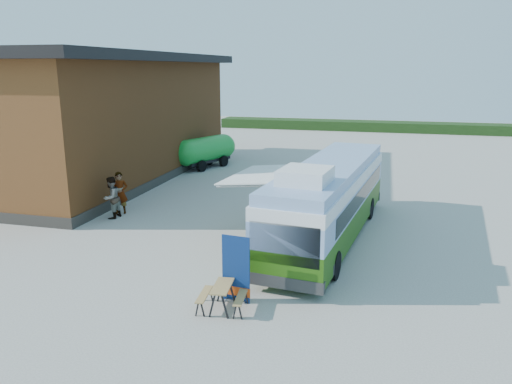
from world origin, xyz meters
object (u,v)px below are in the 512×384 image
(banner, at_px, (236,275))
(person_b, at_px, (111,198))
(slurry_tanker, at_px, (205,150))
(person_a, at_px, (120,193))
(picnic_table, at_px, (222,292))
(bus, at_px, (329,198))

(banner, xyz_separation_m, person_b, (-7.86, 6.57, 0.13))
(person_b, bearing_deg, banner, 56.41)
(person_b, relative_size, slurry_tanker, 0.36)
(person_a, bearing_deg, banner, -67.37)
(person_a, bearing_deg, person_b, -114.31)
(person_b, xyz_separation_m, slurry_tanker, (0.06, 12.11, 0.26))
(picnic_table, xyz_separation_m, slurry_tanker, (-7.57, 19.28, 0.66))
(person_a, xyz_separation_m, person_b, (0.00, -0.78, -0.03))
(slurry_tanker, bearing_deg, banner, -45.61)
(picnic_table, xyz_separation_m, person_a, (-7.63, 7.94, 0.44))
(slurry_tanker, bearing_deg, picnic_table, -46.81)
(banner, relative_size, slurry_tanker, 0.37)
(bus, relative_size, slurry_tanker, 2.17)
(bus, bearing_deg, person_b, -175.47)
(person_b, bearing_deg, bus, 94.00)
(picnic_table, distance_m, person_a, 11.02)
(bus, distance_m, person_b, 9.86)
(picnic_table, distance_m, person_b, 10.48)
(person_b, height_order, slurry_tanker, slurry_tanker)
(bus, height_order, person_a, bus)
(bus, relative_size, person_b, 6.12)
(banner, xyz_separation_m, picnic_table, (-0.22, -0.60, -0.28))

